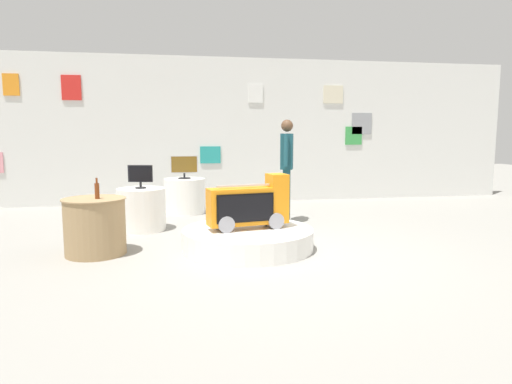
# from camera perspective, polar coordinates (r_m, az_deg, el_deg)

# --- Properties ---
(ground_plane) EXTENTS (30.00, 30.00, 0.00)m
(ground_plane) POSITION_cam_1_polar(r_m,az_deg,el_deg) (5.75, 3.10, -7.87)
(ground_plane) COLOR gray
(back_wall_display) EXTENTS (12.93, 0.13, 3.15)m
(back_wall_display) POSITION_cam_1_polar(r_m,az_deg,el_deg) (10.05, -2.85, 7.73)
(back_wall_display) COLOR silver
(back_wall_display) RESTS_ON ground
(main_display_pedestal) EXTENTS (1.72, 1.72, 0.27)m
(main_display_pedestal) POSITION_cam_1_polar(r_m,az_deg,el_deg) (5.98, -1.02, -5.91)
(main_display_pedestal) COLOR white
(main_display_pedestal) RESTS_ON ground
(novelty_firetruck_tv) EXTENTS (1.09, 0.50, 0.71)m
(novelty_firetruck_tv) POSITION_cam_1_polar(r_m,az_deg,el_deg) (5.90, -0.83, -1.87)
(novelty_firetruck_tv) COLOR gray
(novelty_firetruck_tv) RESTS_ON main_display_pedestal
(display_pedestal_left_rear) EXTENTS (0.75, 0.75, 0.66)m
(display_pedestal_left_rear) POSITION_cam_1_polar(r_m,az_deg,el_deg) (7.33, -14.26, -2.12)
(display_pedestal_left_rear) COLOR white
(display_pedestal_left_rear) RESTS_ON ground
(tv_on_left_rear) EXTENTS (0.38, 0.16, 0.36)m
(tv_on_left_rear) POSITION_cam_1_polar(r_m,az_deg,el_deg) (7.25, -14.39, 2.07)
(tv_on_left_rear) COLOR black
(tv_on_left_rear) RESTS_ON display_pedestal_left_rear
(display_pedestal_center_rear) EXTENTS (0.78, 0.78, 0.66)m
(display_pedestal_center_rear) POSITION_cam_1_polar(r_m,az_deg,el_deg) (8.74, -8.98, -0.48)
(display_pedestal_center_rear) COLOR white
(display_pedestal_center_rear) RESTS_ON ground
(tv_on_center_rear) EXTENTS (0.52, 0.24, 0.44)m
(tv_on_center_rear) POSITION_cam_1_polar(r_m,az_deg,el_deg) (8.68, -9.05, 3.25)
(tv_on_center_rear) COLOR black
(tv_on_center_rear) RESTS_ON display_pedestal_center_rear
(side_table_round) EXTENTS (0.77, 0.77, 0.71)m
(side_table_round) POSITION_cam_1_polar(r_m,az_deg,el_deg) (6.01, -19.65, -4.04)
(side_table_round) COLOR #9E7F56
(side_table_round) RESTS_ON ground
(bottle_on_side_table) EXTENTS (0.06, 0.06, 0.26)m
(bottle_on_side_table) POSITION_cam_1_polar(r_m,az_deg,el_deg) (5.88, -19.43, 0.20)
(bottle_on_side_table) COLOR brown
(bottle_on_side_table) RESTS_ON side_table_round
(shopper_browsing_near_truck) EXTENTS (0.30, 0.54, 1.74)m
(shopper_browsing_near_truck) POSITION_cam_1_polar(r_m,az_deg,el_deg) (7.64, 3.90, 3.72)
(shopper_browsing_near_truck) COLOR #194751
(shopper_browsing_near_truck) RESTS_ON ground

